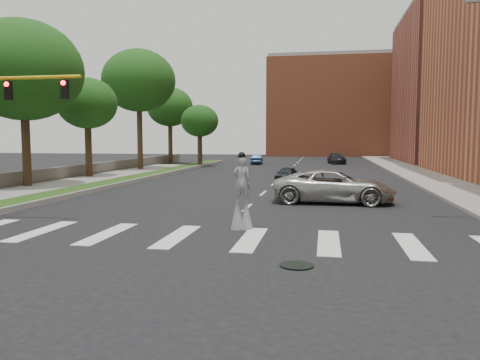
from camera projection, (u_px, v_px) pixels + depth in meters
ground_plane at (206, 245)px, 14.89m from camera, size 160.00×160.00×0.00m
grass_median at (127, 180)px, 36.52m from camera, size 2.00×60.00×0.25m
median_curb at (140, 180)px, 36.33m from camera, size 0.20×60.00×0.28m
sidewalk_left at (8, 195)px, 27.26m from camera, size 4.00×60.00×0.18m
sidewalk_right at (437, 179)px, 37.15m from camera, size 5.00×90.00×0.18m
stone_wall at (76, 172)px, 39.42m from camera, size 0.50×56.00×1.10m
manhole at (297, 265)px, 12.39m from camera, size 0.90×0.90×0.04m
building_far at (464, 89)px, 62.98m from camera, size 16.00×22.00×20.00m
building_backdrop at (338, 108)px, 89.44m from camera, size 26.00×14.00×18.00m
stilt_performer at (242, 199)px, 17.32m from camera, size 0.84×0.57×2.88m
suv_crossing at (334, 186)px, 24.45m from camera, size 6.30×2.99×1.74m
car_near at (286, 174)px, 36.15m from camera, size 1.78×3.57×1.17m
car_mid at (257, 159)px, 60.12m from camera, size 1.49×3.80×1.23m
car_far at (337, 159)px, 61.09m from camera, size 2.56×4.93×1.37m
tree_2 at (23, 71)px, 30.73m from camera, size 7.77×7.77×11.13m
tree_3 at (87, 104)px, 38.72m from camera, size 4.96×4.96×8.35m
tree_4 at (139, 81)px, 47.69m from camera, size 7.48×7.48×12.40m
tree_5 at (170, 107)px, 60.26m from camera, size 5.92×5.92×9.89m
tree_6 at (200, 121)px, 54.76m from camera, size 4.42×4.42×7.25m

